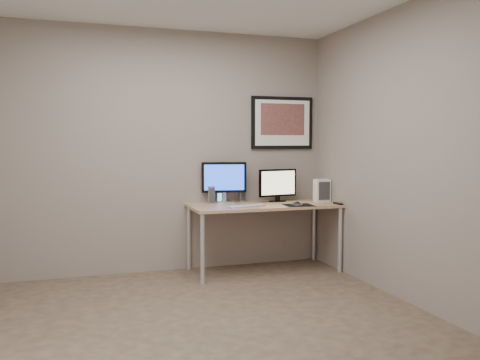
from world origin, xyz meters
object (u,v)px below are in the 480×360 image
(monitor_tv, at_px, (278,184))
(fan_unit, at_px, (322,190))
(monitor_large, at_px, (224,180))
(speaker_right, at_px, (242,194))
(desk, at_px, (264,210))
(keyboard, at_px, (246,206))
(framed_art, at_px, (282,123))
(phone_dock, at_px, (219,198))
(speaker_left, at_px, (212,195))

(monitor_tv, distance_m, fan_unit, 0.51)
(monitor_large, distance_m, speaker_right, 0.29)
(desk, relative_size, fan_unit, 6.26)
(desk, bearing_deg, speaker_right, 115.21)
(monitor_large, relative_size, monitor_tv, 1.05)
(monitor_large, relative_size, keyboard, 1.17)
(desk, xyz_separation_m, framed_art, (0.35, 0.33, 0.96))
(desk, xyz_separation_m, fan_unit, (0.71, 0.02, 0.19))
(speaker_right, bearing_deg, keyboard, -107.12)
(desk, relative_size, monitor_tv, 3.42)
(monitor_large, bearing_deg, phone_dock, -124.66)
(desk, height_order, phone_dock, phone_dock)
(monitor_tv, relative_size, speaker_left, 2.44)
(monitor_tv, distance_m, phone_dock, 0.68)
(desk, height_order, monitor_large, monitor_large)
(speaker_left, relative_size, speaker_right, 1.16)
(monitor_large, distance_m, keyboard, 0.49)
(monitor_large, relative_size, fan_unit, 1.92)
(monitor_tv, xyz_separation_m, fan_unit, (0.48, -0.14, -0.07))
(desk, bearing_deg, speaker_left, 160.41)
(fan_unit, bearing_deg, framed_art, 140.77)
(framed_art, xyz_separation_m, monitor_tv, (-0.12, -0.18, -0.69))
(framed_art, relative_size, fan_unit, 2.93)
(framed_art, distance_m, phone_dock, 1.16)
(speaker_right, bearing_deg, monitor_tv, -26.37)
(monitor_tv, bearing_deg, framed_art, 46.49)
(phone_dock, distance_m, fan_unit, 1.17)
(framed_art, height_order, monitor_large, framed_art)
(keyboard, xyz_separation_m, fan_unit, (0.96, 0.17, 0.12))
(monitor_large, xyz_separation_m, speaker_right, (0.23, 0.05, -0.17))
(desk, bearing_deg, framed_art, 43.46)
(monitor_tv, xyz_separation_m, speaker_right, (-0.37, 0.15, -0.11))
(speaker_right, xyz_separation_m, fan_unit, (0.85, -0.29, 0.04))
(speaker_right, bearing_deg, monitor_large, -171.35)
(monitor_large, height_order, phone_dock, monitor_large)
(keyboard, bearing_deg, speaker_left, 115.55)
(speaker_right, bearing_deg, desk, -68.63)
(desk, xyz_separation_m, speaker_left, (-0.53, 0.19, 0.16))
(speaker_left, bearing_deg, fan_unit, 0.21)
(speaker_left, bearing_deg, desk, -11.49)
(monitor_tv, xyz_separation_m, speaker_left, (-0.76, 0.04, -0.10))
(monitor_tv, bearing_deg, keyboard, -156.09)
(monitor_large, xyz_separation_m, monitor_tv, (0.60, -0.10, -0.05))
(fan_unit, bearing_deg, speaker_left, 174.24)
(phone_dock, height_order, fan_unit, fan_unit)
(monitor_large, height_order, keyboard, monitor_large)
(keyboard, relative_size, fan_unit, 1.64)
(monitor_tv, xyz_separation_m, keyboard, (-0.48, -0.30, -0.19))
(framed_art, relative_size, speaker_right, 4.52)
(speaker_right, relative_size, fan_unit, 0.65)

